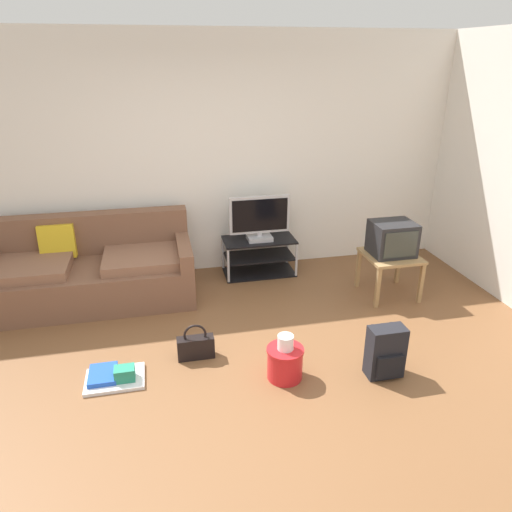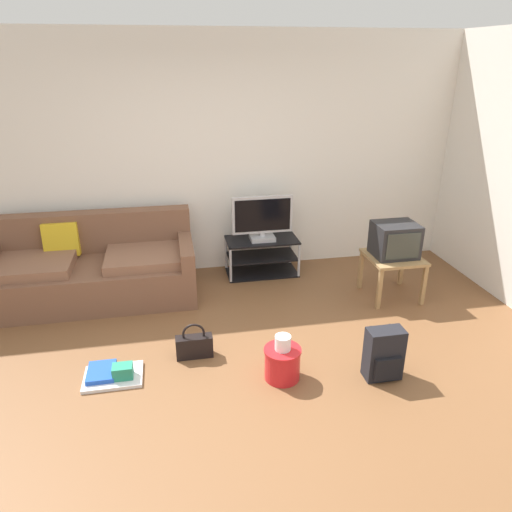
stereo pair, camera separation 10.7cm
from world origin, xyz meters
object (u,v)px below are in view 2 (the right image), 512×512
Objects in this scene: couch at (92,269)px; crt_tv at (395,240)px; tv_stand at (262,256)px; handbag at (194,345)px; cleaning_bucket at (282,361)px; floor_tray at (112,374)px; flat_tv at (262,219)px; side_table at (393,262)px; backpack at (384,354)px.

couch is 4.86× the size of crt_tv.
couch is 2.54× the size of tv_stand.
tv_stand is (1.90, 0.24, -0.10)m from couch.
handbag is 0.80m from cleaning_bucket.
floor_tray is at bearing -132.15° from tv_stand.
tv_stand is 1.19× the size of flat_tv.
tv_stand is at bearing 83.25° from cleaning_bucket.
cleaning_bucket is at bearing -141.48° from crt_tv.
tv_stand is 1.52m from side_table.
backpack reaches higher than tv_stand.
backpack is 1.59m from handbag.
flat_tv is at bearing 83.17° from cleaning_bucket.
tv_stand is 0.48m from flat_tv.
backpack is at bearing -75.30° from tv_stand.
side_table is (3.15, -0.60, 0.08)m from couch.
floor_tray is (-2.16, 0.39, -0.17)m from backpack.
cleaning_bucket is (-1.49, -1.19, -0.49)m from crt_tv.
cleaning_bucket is (0.68, -0.43, 0.05)m from handbag.
handbag is (-1.48, 0.57, -0.10)m from backpack.
cleaning_bucket is (-0.24, -2.01, -0.06)m from tv_stand.
tv_stand is 1.56m from crt_tv.
tv_stand is 1.83m from handbag.
handbag is (-0.91, -1.55, -0.58)m from flat_tv.
couch is 3.22m from crt_tv.
cleaning_bucket is (1.66, -1.77, -0.15)m from couch.
side_table reaches higher than cleaning_bucket.
flat_tv is (1.90, 0.22, 0.38)m from couch.
cleaning_bucket is (-0.80, 0.14, -0.05)m from backpack.
couch is 4.58× the size of floor_tray.
crt_tv is 2.36m from handbag.
backpack is at bearing -117.77° from side_table.
tv_stand is 1.91× the size of crt_tv.
crt_tv is 1.56m from backpack.
tv_stand is 2.57× the size of handbag.
backpack is 1.35× the size of handbag.
couch is at bearing 126.25° from handbag.
tv_stand is at bearing 146.27° from side_table.
backpack reaches higher than handbag.
flat_tv is 1.28× the size of side_table.
side_table is 1.49m from backpack.
crt_tv is (-0.00, 0.02, 0.25)m from side_table.
tv_stand reaches higher than cleaning_bucket.
backpack is 2.20m from floor_tray.
crt_tv is 1.97m from cleaning_bucket.
flat_tv is 1.60× the size of backpack.
tv_stand is at bearing 90.00° from flat_tv.
flat_tv reaches higher than floor_tray.
flat_tv is at bearing 146.98° from side_table.
couch is at bearing -173.52° from flat_tv.
tv_stand is 2.22m from backpack.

